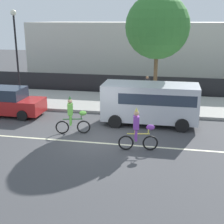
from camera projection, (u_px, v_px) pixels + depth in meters
ground_plane at (99, 139)px, 14.76m from camera, size 80.00×80.00×0.00m
road_centre_line at (96, 143)px, 14.29m from camera, size 36.00×0.14×0.01m
sidewalk_curb at (121, 103)px, 20.86m from camera, size 60.00×5.00×0.15m
fence_line at (127, 85)px, 23.40m from camera, size 40.00×0.08×1.40m
building_backdrop at (178, 50)px, 30.28m from camera, size 28.00×8.00×5.14m
parade_cyclist_lime at (73, 117)px, 15.22m from camera, size 1.69×0.58×1.92m
parade_cyclist_purple at (139, 132)px, 13.27m from camera, size 1.71×0.53×1.92m
parked_van_silver at (151, 101)px, 16.53m from camera, size 5.00×2.22×2.18m
parked_car_red at (8, 102)px, 18.22m from camera, size 4.10×1.92×1.64m
street_lamp_post at (16, 43)px, 19.86m from camera, size 0.36×0.36×5.86m
street_tree_near_lamp at (157, 27)px, 18.57m from camera, size 3.86×3.86×6.79m
pedestrian_onlooker at (147, 87)px, 21.16m from camera, size 0.32×0.20×1.62m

